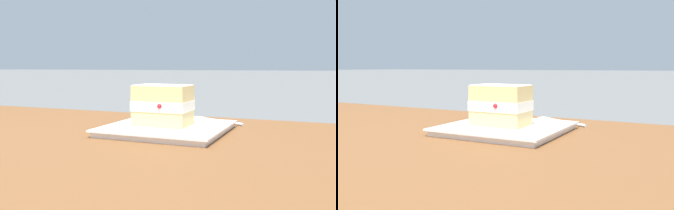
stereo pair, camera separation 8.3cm
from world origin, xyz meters
The scene contains 4 objects.
patio_table centered at (0.00, 0.00, 0.65)m, with size 1.55×1.05×0.73m.
dessert_plate centered at (-0.19, -0.25, 0.74)m, with size 0.26×0.26×0.02m.
cake_slice centered at (-0.18, -0.24, 0.80)m, with size 0.12×0.09×0.09m.
dessert_fork centered at (-0.24, -0.44, 0.74)m, with size 0.16×0.09×0.01m.
Camera 2 is at (-0.58, 0.48, 0.88)m, focal length 39.18 mm.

